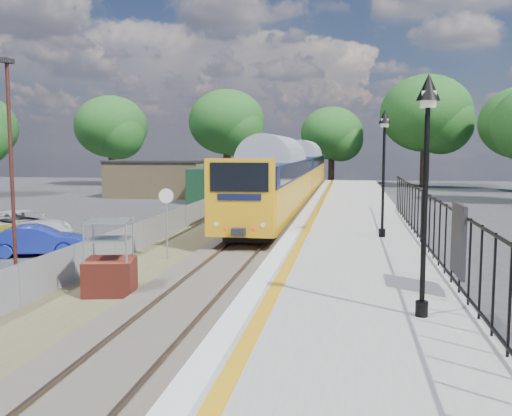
% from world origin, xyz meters
% --- Properties ---
extents(ground, '(120.00, 120.00, 0.00)m').
position_xyz_m(ground, '(0.00, 0.00, 0.00)').
color(ground, '#2D2D30').
rests_on(ground, ground).
extents(track_bed, '(5.90, 80.00, 0.29)m').
position_xyz_m(track_bed, '(-0.47, 9.67, 0.09)').
color(track_bed, '#473F38').
rests_on(track_bed, ground).
extents(platform, '(5.00, 70.00, 0.90)m').
position_xyz_m(platform, '(4.20, 8.00, 0.45)').
color(platform, gray).
rests_on(platform, ground).
extents(platform_edge, '(0.90, 70.00, 0.01)m').
position_xyz_m(platform_edge, '(2.14, 8.00, 0.90)').
color(platform_edge, silver).
rests_on(platform_edge, platform).
extents(victorian_lamp_south, '(0.44, 0.44, 4.60)m').
position_xyz_m(victorian_lamp_south, '(5.50, -4.00, 4.30)').
color(victorian_lamp_south, black).
rests_on(victorian_lamp_south, platform).
extents(victorian_lamp_north, '(0.44, 0.44, 4.60)m').
position_xyz_m(victorian_lamp_north, '(5.30, 6.00, 4.30)').
color(victorian_lamp_north, black).
rests_on(victorian_lamp_north, platform).
extents(palisade_fence, '(0.12, 26.00, 2.00)m').
position_xyz_m(palisade_fence, '(6.55, 2.24, 1.84)').
color(palisade_fence, black).
rests_on(palisade_fence, platform).
extents(wire_fence, '(0.06, 52.00, 1.20)m').
position_xyz_m(wire_fence, '(-4.20, 12.00, 0.60)').
color(wire_fence, '#999EA3').
rests_on(wire_fence, ground).
extents(outbuilding, '(10.80, 10.10, 3.12)m').
position_xyz_m(outbuilding, '(-10.91, 31.21, 1.52)').
color(outbuilding, '#977F55').
rests_on(outbuilding, ground).
extents(tree_line, '(56.80, 43.80, 11.88)m').
position_xyz_m(tree_line, '(1.40, 42.00, 6.61)').
color(tree_line, '#332319').
rests_on(tree_line, ground).
extents(train, '(2.82, 40.83, 3.51)m').
position_xyz_m(train, '(0.00, 26.44, 2.34)').
color(train, orange).
rests_on(train, ground).
extents(brick_plinth, '(1.60, 1.60, 2.17)m').
position_xyz_m(brick_plinth, '(-2.50, -0.24, 1.04)').
color(brick_plinth, maroon).
rests_on(brick_plinth, ground).
extents(speed_sign, '(0.54, 0.12, 2.66)m').
position_xyz_m(speed_sign, '(-2.50, 4.84, 1.80)').
color(speed_sign, '#999EA3').
rests_on(speed_sign, ground).
extents(carpark_lamp, '(0.25, 0.50, 6.92)m').
position_xyz_m(carpark_lamp, '(-6.54, 1.58, 3.95)').
color(carpark_lamp, '#441D16').
rests_on(carpark_lamp, ground).
extents(car_blue, '(3.77, 2.38, 1.17)m').
position_xyz_m(car_blue, '(-7.75, 5.00, 0.59)').
color(car_blue, navy).
rests_on(car_blue, ground).
extents(car_yellow, '(3.81, 1.75, 1.08)m').
position_xyz_m(car_yellow, '(-8.72, 5.72, 0.54)').
color(car_yellow, gold).
rests_on(car_yellow, ground).
extents(car_white, '(5.51, 3.96, 1.39)m').
position_xyz_m(car_white, '(-10.15, 7.81, 0.70)').
color(car_white, silver).
rests_on(car_white, ground).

